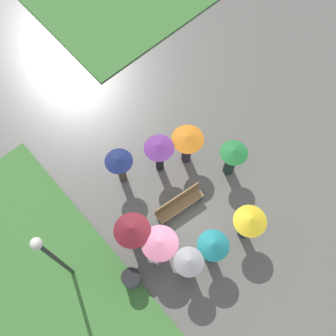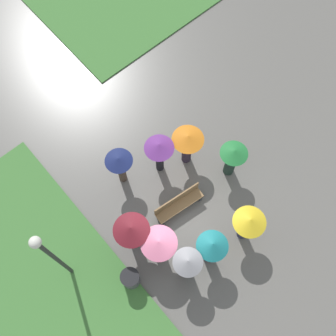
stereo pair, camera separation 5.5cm
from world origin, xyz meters
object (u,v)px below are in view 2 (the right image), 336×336
object	(u,v)px
crowd_person_yellow	(248,224)
crowd_person_pink	(159,245)
crowd_person_navy	(120,164)
park_bench	(178,203)
crowd_person_green	(232,158)
crowd_person_orange	(188,142)
trash_bin	(131,279)
crowd_person_purple	(159,150)
lamp_post	(50,254)
crowd_person_maroon	(132,232)
crowd_person_grey	(187,265)
crowd_person_teal	(211,248)

from	to	relation	value
crowd_person_yellow	crowd_person_pink	distance (m)	2.91
crowd_person_yellow	crowd_person_navy	bearing A→B (deg)	5.21
park_bench	crowd_person_green	world-z (taller)	crowd_person_green
crowd_person_yellow	crowd_person_orange	xyz separation A→B (m)	(0.47, 3.39, 0.02)
trash_bin	crowd_person_purple	distance (m)	4.32
park_bench	lamp_post	bearing A→B (deg)	177.81
crowd_person_maroon	crowd_person_yellow	xyz separation A→B (m)	(2.96, -2.20, -0.09)
crowd_person_grey	trash_bin	bearing A→B (deg)	175.62
crowd_person_purple	crowd_person_green	size ratio (longest dim) A/B	1.11
crowd_person_green	crowd_person_yellow	bearing A→B (deg)	-55.45
crowd_person_purple	crowd_person_teal	world-z (taller)	crowd_person_purple
crowd_person_green	crowd_person_orange	size ratio (longest dim) A/B	0.94
crowd_person_grey	crowd_person_maroon	bearing A→B (deg)	136.07
crowd_person_grey	crowd_person_yellow	distance (m)	2.34
lamp_post	crowd_person_yellow	distance (m)	6.09
crowd_person_orange	crowd_person_pink	world-z (taller)	crowd_person_orange
trash_bin	crowd_person_orange	distance (m)	4.91
crowd_person_navy	crowd_person_grey	distance (m)	4.02
lamp_post	crowd_person_green	xyz separation A→B (m)	(6.50, -0.82, -1.68)
lamp_post	trash_bin	world-z (taller)	lamp_post
crowd_person_pink	trash_bin	bearing A→B (deg)	-124.19
crowd_person_purple	crowd_person_pink	distance (m)	3.20
park_bench	crowd_person_navy	size ratio (longest dim) A/B	1.04
park_bench	lamp_post	size ratio (longest dim) A/B	0.42
crowd_person_navy	crowd_person_purple	xyz separation A→B (m)	(1.29, -0.55, 0.19)
park_bench	trash_bin	world-z (taller)	park_bench
crowd_person_green	crowd_person_orange	world-z (taller)	crowd_person_orange
crowd_person_navy	crowd_person_pink	bearing A→B (deg)	-40.14
crowd_person_teal	crowd_person_yellow	bearing A→B (deg)	9.77
lamp_post	crowd_person_green	size ratio (longest dim) A/B	2.54
crowd_person_purple	crowd_person_grey	world-z (taller)	crowd_person_purple
crowd_person_maroon	crowd_person_teal	xyz separation A→B (m)	(1.55, -1.99, -0.14)
lamp_post	trash_bin	xyz separation A→B (m)	(1.31, -1.56, -2.40)
lamp_post	crowd_person_navy	world-z (taller)	lamp_post
trash_bin	crowd_person_yellow	size ratio (longest dim) A/B	0.48
crowd_person_yellow	trash_bin	bearing A→B (deg)	54.48
crowd_person_grey	crowd_person_orange	bearing A→B (deg)	74.69
crowd_person_navy	crowd_person_grey	xyz separation A→B (m)	(-0.53, -3.98, -0.13)
trash_bin	crowd_person_maroon	distance (m)	1.64
crowd_person_purple	crowd_person_green	xyz separation A→B (m)	(1.81, -1.75, -0.34)
crowd_person_navy	crowd_person_yellow	size ratio (longest dim) A/B	0.98
crowd_person_yellow	crowd_person_green	bearing A→B (deg)	-50.48
lamp_post	crowd_person_orange	xyz separation A→B (m)	(5.65, 0.55, -1.47)
crowd_person_pink	crowd_person_maroon	bearing A→B (deg)	166.81
crowd_person_purple	crowd_person_green	bearing A→B (deg)	-71.21
crowd_person_navy	crowd_person_green	xyz separation A→B (m)	(3.10, -2.30, -0.14)
lamp_post	crowd_person_pink	distance (m)	3.37
crowd_person_navy	crowd_person_pink	size ratio (longest dim) A/B	0.98
crowd_person_grey	crowd_person_yellow	xyz separation A→B (m)	(2.31, -0.33, 0.18)
trash_bin	crowd_person_teal	world-z (taller)	crowd_person_teal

